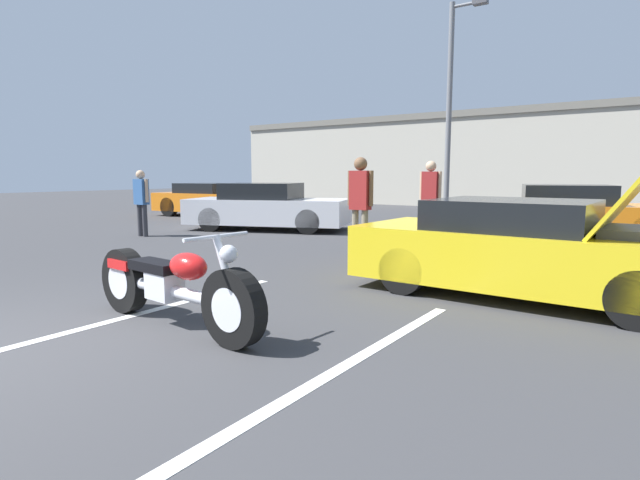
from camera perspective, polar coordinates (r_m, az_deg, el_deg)
parking_stripe_foreground at (r=5.61m, az=-24.01°, el=-8.80°), size 0.12×5.10×0.01m
parking_stripe_middle at (r=3.72m, az=-1.42°, el=-16.49°), size 0.12×5.10×0.01m
far_building at (r=25.04m, az=24.13°, el=8.73°), size 32.00×4.20×4.40m
light_pole at (r=17.52m, az=14.82°, el=15.01°), size 1.21×0.28×7.01m
motorcycle at (r=5.17m, az=-16.54°, el=-5.11°), size 2.53×0.70×0.99m
show_car_hood_open at (r=6.70m, az=22.49°, el=-0.96°), size 4.13×1.84×2.02m
parked_car_mid_right_row at (r=13.83m, az=26.82°, el=2.88°), size 4.77×3.05×1.26m
parked_car_mid_left_row at (r=13.83m, az=-6.07°, el=3.71°), size 4.71×3.25×1.28m
parked_car_left_row at (r=18.69m, az=-12.38°, el=4.50°), size 4.35×2.29×1.20m
spectator_near_motorcycle at (r=12.99m, az=-19.74°, el=4.60°), size 0.52×0.21×1.62m
spectator_by_show_car at (r=9.04m, az=4.62°, el=4.82°), size 0.52×0.24×1.82m
spectator_midground at (r=11.74m, az=12.50°, el=5.27°), size 0.52×0.24×1.82m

